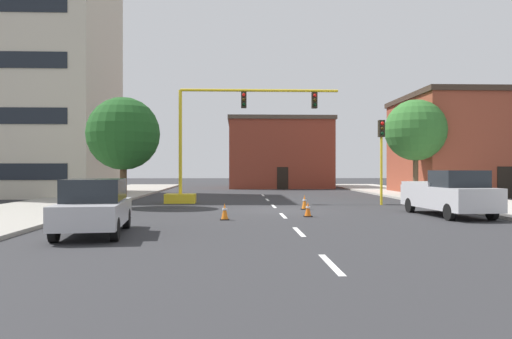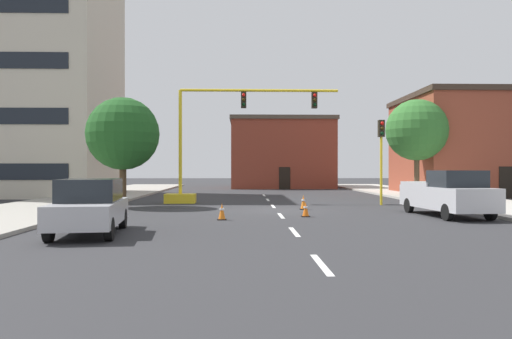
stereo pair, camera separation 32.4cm
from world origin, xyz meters
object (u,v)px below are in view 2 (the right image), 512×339
Objects in this scene: tree_left_near at (123,134)px; sedan_silver_near_left at (90,206)px; traffic_light_pole_right at (381,143)px; traffic_signal_gantry at (204,164)px; tree_right_mid at (417,130)px; pickup_truck_silver at (447,194)px; traffic_cone_roadside_c at (303,202)px; traffic_cone_roadside_a at (222,212)px; traffic_cone_roadside_b at (306,209)px.

tree_left_near is 1.25× the size of sedan_silver_near_left.
traffic_light_pole_right reaches higher than sedan_silver_near_left.
tree_left_near reaches higher than sedan_silver_near_left.
tree_right_mid is (14.44, 4.39, 2.40)m from traffic_signal_gantry.
pickup_truck_silver reaches higher than traffic_cone_roadside_c.
sedan_silver_near_left reaches higher than traffic_cone_roadside_a.
sedan_silver_near_left is (-13.65, -5.48, -0.09)m from pickup_truck_silver.
traffic_cone_roadside_c is (0.38, 3.81, 0.05)m from traffic_cone_roadside_b.
traffic_light_pole_right is 0.82× the size of tree_left_near.
sedan_silver_near_left is at bearing -144.05° from traffic_cone_roadside_b.
traffic_signal_gantry is 1.87× the size of pickup_truck_silver.
traffic_cone_roadside_c is (5.38, -4.84, -1.96)m from traffic_signal_gantry.
traffic_cone_roadside_c is (9.46, -1.74, -3.55)m from tree_left_near.
traffic_cone_roadside_a is (5.55, -6.74, -3.58)m from tree_left_near.
traffic_light_pole_right reaches higher than traffic_cone_roadside_c.
traffic_light_pole_right is at bearing -11.13° from traffic_signal_gantry.
traffic_light_pole_right is 0.87× the size of pickup_truck_silver.
traffic_light_pole_right is 14.27m from tree_left_near.
traffic_cone_roadside_c is (3.91, 5.00, 0.03)m from traffic_cone_roadside_a.
traffic_cone_roadside_c is at bearing 146.76° from pickup_truck_silver.
traffic_light_pole_right is 7.78m from tree_right_mid.
pickup_truck_silver reaches higher than sedan_silver_near_left.
tree_right_mid reaches higher than traffic_cone_roadside_a.
traffic_cone_roadside_a is 6.34m from traffic_cone_roadside_c.
traffic_cone_roadside_a is (-8.68, -7.84, -3.20)m from traffic_light_pole_right.
traffic_light_pole_right is at bearing 4.42° from tree_left_near.
traffic_cone_roadside_a is at bearing -161.43° from traffic_cone_roadside_b.
pickup_truck_silver is 14.71m from sedan_silver_near_left.
traffic_cone_roadside_a is 3.73m from traffic_cone_roadside_b.
traffic_cone_roadside_a is at bearing -50.54° from tree_left_near.
sedan_silver_near_left is at bearing -130.44° from traffic_cone_roadside_c.
traffic_signal_gantry is 10.14m from traffic_cone_roadside_a.
tree_right_mid is 25.36m from sedan_silver_near_left.
tree_right_mid is 10.71× the size of traffic_cone_roadside_b.
traffic_light_pole_right is 0.70× the size of tree_right_mid.
traffic_cone_roadside_c is (-9.06, -9.22, -4.36)m from tree_right_mid.
traffic_cone_roadside_a is (-9.67, -1.22, -0.64)m from pickup_truck_silver.
traffic_cone_roadside_a is 0.91× the size of traffic_cone_roadside_c.
traffic_light_pole_right is at bearing -123.92° from tree_right_mid.
traffic_signal_gantry is 10.19m from traffic_cone_roadside_b.
traffic_signal_gantry is 10.41m from traffic_light_pole_right.
traffic_signal_gantry is 5.36m from tree_left_near.
traffic_signal_gantry is 14.15m from pickup_truck_silver.
tree_left_near is 16.45m from pickup_truck_silver.
tree_right_mid is 1.24× the size of pickup_truck_silver.
pickup_truck_silver is at bearing 0.30° from traffic_cone_roadside_b.
traffic_signal_gantry reaches higher than traffic_cone_roadside_c.
sedan_silver_near_left is 6.30× the size of traffic_cone_roadside_c.
traffic_signal_gantry is at bearing 168.87° from traffic_light_pole_right.
pickup_truck_silver is 1.18× the size of sedan_silver_near_left.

